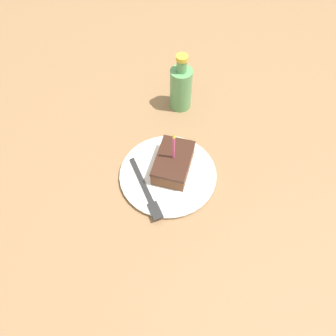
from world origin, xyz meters
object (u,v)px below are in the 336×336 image
object	(u,v)px
plate	(168,174)
bottle	(181,87)
fork	(147,192)
cake_slice	(173,163)

from	to	relation	value
plate	bottle	bearing A→B (deg)	-82.91
fork	bottle	distance (m)	0.32
fork	plate	bearing A→B (deg)	-118.24
plate	bottle	size ratio (longest dim) A/B	1.40
fork	bottle	bearing A→B (deg)	-90.76
cake_slice	bottle	bearing A→B (deg)	-80.31
plate	fork	xyz separation A→B (m)	(0.04, 0.07, 0.01)
plate	fork	distance (m)	0.08
fork	bottle	world-z (taller)	bottle
cake_slice	bottle	world-z (taller)	bottle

